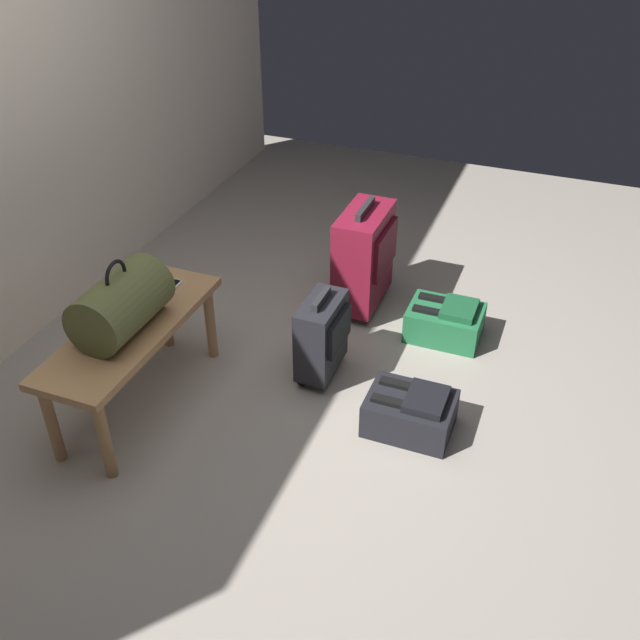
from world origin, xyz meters
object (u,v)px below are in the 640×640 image
object	(u,v)px
suitcase_small_charcoal	(322,335)
backpack_dark	(411,412)
duffel_bag_olive	(121,304)
suitcase_upright_burgundy	(364,256)
bench	(133,338)
cell_phone	(166,282)
backpack_green	(445,321)

from	to	relation	value
suitcase_small_charcoal	backpack_dark	distance (m)	0.57
duffel_bag_olive	suitcase_upright_burgundy	world-z (taller)	duffel_bag_olive
bench	suitcase_upright_burgundy	xyz separation A→B (m)	(1.15, -0.69, -0.05)
bench	suitcase_small_charcoal	bearing A→B (deg)	-54.77
bench	suitcase_upright_burgundy	size ratio (longest dim) A/B	1.62
backpack_dark	suitcase_small_charcoal	bearing A→B (deg)	66.94
bench	duffel_bag_olive	xyz separation A→B (m)	(-0.03, 0.00, 0.20)
bench	suitcase_upright_burgundy	bearing A→B (deg)	-30.89
suitcase_upright_burgundy	cell_phone	bearing A→B (deg)	137.16
backpack_dark	backpack_green	distance (m)	0.75
bench	cell_phone	world-z (taller)	cell_phone
duffel_bag_olive	suitcase_upright_burgundy	size ratio (longest dim) A/B	0.71
duffel_bag_olive	backpack_dark	size ratio (longest dim) A/B	1.16
backpack_dark	bench	bearing A→B (deg)	103.15
cell_phone	duffel_bag_olive	bearing A→B (deg)	-173.82
bench	suitcase_upright_burgundy	distance (m)	1.35
bench	duffel_bag_olive	distance (m)	0.20
backpack_dark	backpack_green	xyz separation A→B (m)	(0.75, 0.02, 0.00)
cell_phone	suitcase_small_charcoal	bearing A→B (deg)	-79.91
backpack_dark	backpack_green	bearing A→B (deg)	1.36
duffel_bag_olive	suitcase_upright_burgundy	xyz separation A→B (m)	(1.19, -0.69, -0.25)
duffel_bag_olive	backpack_green	distance (m)	1.67
bench	suitcase_upright_burgundy	world-z (taller)	suitcase_upright_burgundy
duffel_bag_olive	backpack_dark	xyz separation A→B (m)	(0.31, -1.21, -0.48)
duffel_bag_olive	backpack_dark	world-z (taller)	duffel_bag_olive
suitcase_upright_burgundy	backpack_dark	size ratio (longest dim) A/B	1.62
cell_phone	backpack_green	xyz separation A→B (m)	(0.67, -1.23, -0.35)
bench	backpack_dark	distance (m)	1.27
suitcase_small_charcoal	backpack_green	xyz separation A→B (m)	(0.54, -0.49, -0.15)
suitcase_upright_burgundy	backpack_dark	xyz separation A→B (m)	(-0.87, -0.52, -0.22)
cell_phone	suitcase_upright_burgundy	world-z (taller)	suitcase_upright_burgundy
suitcase_small_charcoal	bench	bearing A→B (deg)	125.23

